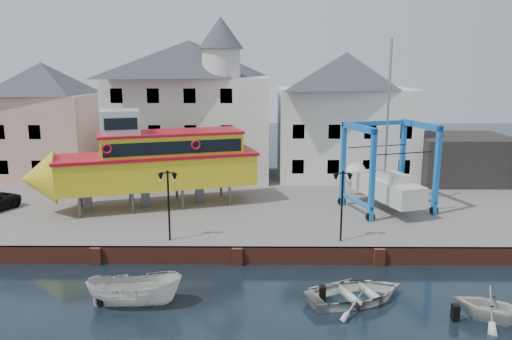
{
  "coord_description": "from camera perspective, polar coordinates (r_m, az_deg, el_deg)",
  "views": [
    {
      "loc": [
        1.29,
        -26.51,
        11.08
      ],
      "look_at": [
        1.0,
        7.0,
        4.0
      ],
      "focal_mm": 35.0,
      "sensor_mm": 36.0,
      "label": 1
    }
  ],
  "objects": [
    {
      "name": "motorboat_c",
      "position": [
        25.27,
        25.25,
        -15.3
      ],
      "size": [
        4.12,
        3.96,
        1.67
      ],
      "primitive_type": "imported",
      "rotation": [
        0.0,
        0.0,
        1.05
      ],
      "color": "silver",
      "rests_on": "ground"
    },
    {
      "name": "tour_boat",
      "position": [
        36.41,
        -12.64,
        0.94
      ],
      "size": [
        16.57,
        8.56,
        7.04
      ],
      "rotation": [
        0.0,
        0.0,
        0.31
      ],
      "color": "#59595E",
      "rests_on": "hardstanding"
    },
    {
      "name": "building_pink",
      "position": [
        48.76,
        -22.91,
        5.19
      ],
      "size": [
        8.0,
        7.0,
        10.3
      ],
      "color": "tan",
      "rests_on": "hardstanding"
    },
    {
      "name": "hardstanding",
      "position": [
        39.0,
        -1.42,
        -3.82
      ],
      "size": [
        44.0,
        22.0,
        1.0
      ],
      "primitive_type": "cube",
      "color": "#68615E",
      "rests_on": "ground"
    },
    {
      "name": "building_white_main",
      "position": [
        45.48,
        -7.35,
        7.12
      ],
      "size": [
        14.0,
        8.3,
        14.0
      ],
      "color": "silver",
      "rests_on": "hardstanding"
    },
    {
      "name": "quay_wall",
      "position": [
        28.67,
        -2.15,
        -9.73
      ],
      "size": [
        44.0,
        0.47,
        1.0
      ],
      "color": "brown",
      "rests_on": "ground"
    },
    {
      "name": "travel_lift",
      "position": [
        36.77,
        14.21,
        -1.15
      ],
      "size": [
        6.59,
        8.08,
        11.86
      ],
      "rotation": [
        0.0,
        0.0,
        0.32
      ],
      "color": "blue",
      "rests_on": "hardstanding"
    },
    {
      "name": "motorboat_b",
      "position": [
        25.17,
        11.3,
        -14.45
      ],
      "size": [
        5.82,
        4.97,
        1.02
      ],
      "primitive_type": "imported",
      "rotation": [
        0.0,
        0.0,
        1.91
      ],
      "color": "silver",
      "rests_on": "ground"
    },
    {
      "name": "lamp_post_right",
      "position": [
        28.95,
        9.85,
        -2.06
      ],
      "size": [
        1.12,
        0.32,
        4.2
      ],
      "color": "black",
      "rests_on": "hardstanding"
    },
    {
      "name": "lamp_post_left",
      "position": [
        29.05,
        -10.02,
        -2.01
      ],
      "size": [
        1.12,
        0.32,
        4.2
      ],
      "color": "black",
      "rests_on": "hardstanding"
    },
    {
      "name": "motorboat_a",
      "position": [
        24.9,
        -13.62,
        -14.85
      ],
      "size": [
        4.52,
        1.83,
        1.72
      ],
      "primitive_type": "imported",
      "rotation": [
        0.0,
        0.0,
        1.61
      ],
      "color": "silver",
      "rests_on": "ground"
    },
    {
      "name": "ground",
      "position": [
        28.76,
        -2.15,
        -10.74
      ],
      "size": [
        140.0,
        140.0,
        0.0
      ],
      "primitive_type": "plane",
      "color": "black",
      "rests_on": "ground"
    },
    {
      "name": "shed_dark",
      "position": [
        47.67,
        22.3,
        1.27
      ],
      "size": [
        8.0,
        7.0,
        4.0
      ],
      "primitive_type": "cube",
      "color": "#272321",
      "rests_on": "hardstanding"
    },
    {
      "name": "building_white_right",
      "position": [
        46.38,
        10.12,
        6.2
      ],
      "size": [
        12.0,
        8.0,
        11.2
      ],
      "color": "silver",
      "rests_on": "hardstanding"
    }
  ]
}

